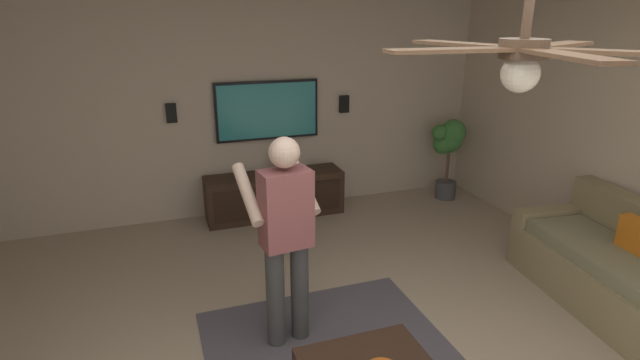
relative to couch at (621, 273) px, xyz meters
name	(u,v)px	position (x,y,z in m)	size (l,w,h in m)	color
wall_back_tv	(244,110)	(3.27, 2.59, 0.98)	(0.10, 6.39, 2.61)	#C6B299
couch	(621,273)	(0.00, 0.00, 0.00)	(1.99, 1.08, 0.87)	#93845B
media_console	(275,195)	(2.94, 2.32, -0.04)	(0.45, 1.70, 0.55)	#332116
tv	(268,110)	(3.18, 2.32, 0.98)	(0.05, 1.28, 0.72)	black
person_standing	(285,231)	(0.50, 2.83, 0.61)	(0.58, 0.59, 1.64)	#3F3F3F
potted_plant_tall	(448,145)	(2.83, -0.08, 0.42)	(0.42, 0.47, 1.08)	#4C4C51
vase_round	(284,166)	(2.89, 2.20, 0.34)	(0.22, 0.22, 0.22)	orange
wall_speaker_left	(344,104)	(3.19, 1.30, 0.99)	(0.06, 0.12, 0.22)	black
wall_speaker_right	(171,113)	(3.19, 3.45, 1.02)	(0.06, 0.12, 0.22)	black
ceiling_fan	(524,56)	(-1.00, 2.20, 1.96)	(1.19, 1.18, 0.46)	#4C3828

